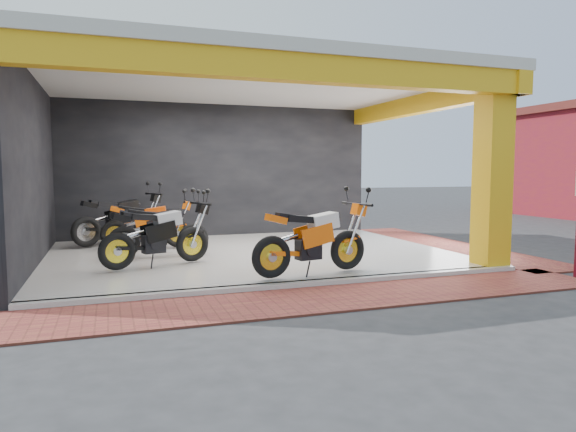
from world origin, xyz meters
name	(u,v)px	position (x,y,z in m)	size (l,w,h in m)	color
ground	(281,275)	(0.00, 0.00, 0.00)	(80.00, 80.00, 0.00)	#2D2D30
showroom_floor	(251,254)	(0.00, 2.00, 0.05)	(8.00, 6.00, 0.10)	white
showroom_ceiling	(250,81)	(0.00, 2.00, 3.60)	(8.40, 6.40, 0.20)	beige
back_wall	(220,172)	(0.00, 5.10, 1.75)	(8.20, 0.20, 3.50)	black
left_wall	(30,173)	(-4.10, 2.00, 1.75)	(0.20, 6.20, 3.50)	black
corner_column	(492,173)	(3.75, -0.75, 1.75)	(0.50, 0.50, 3.50)	gold
header_beam_front	(302,69)	(0.00, -1.00, 3.30)	(8.40, 0.30, 0.40)	gold
header_beam_right	(419,105)	(4.00, 2.00, 3.30)	(0.30, 6.40, 0.40)	gold
floor_kerb	(302,285)	(0.00, -1.02, 0.05)	(8.00, 0.20, 0.10)	white
paver_front	(322,299)	(0.00, -1.80, 0.01)	(9.00, 1.40, 0.03)	#984332
paver_right	(445,245)	(4.80, 2.00, 0.01)	(1.40, 7.00, 0.03)	#984332
moto_hero	(348,231)	(1.01, -0.50, 0.78)	(2.23, 0.83, 1.36)	#FB620A
moto_row_a	(192,227)	(-1.34, 1.15, 0.75)	(2.14, 0.79, 1.31)	black
moto_row_b	(193,224)	(-1.19, 1.99, 0.73)	(2.05, 0.76, 1.25)	black
moto_row_c	(177,220)	(-1.37, 3.03, 0.72)	(2.03, 0.75, 1.24)	#FF620A
moto_row_d	(147,213)	(-1.92, 4.27, 0.79)	(2.24, 0.83, 1.37)	black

